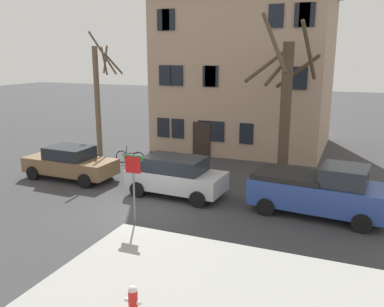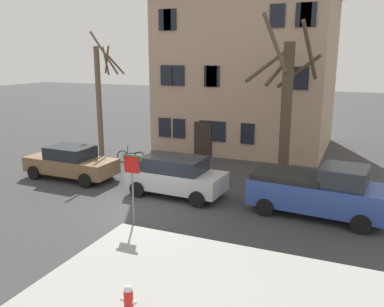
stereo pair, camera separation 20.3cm
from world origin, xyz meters
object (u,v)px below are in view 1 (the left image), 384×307
object	(u,v)px
tree_bare_mid	(285,102)
fire_hydrant	(133,300)
car_brown_sedan	(70,163)
building_main	(247,56)
street_sign_pole	(133,176)
tree_bare_near	(99,96)
bicycle_leaning	(130,157)
pickup_truck_blue	(319,190)
car_silver_wagon	(176,176)

from	to	relation	value
tree_bare_mid	fire_hydrant	size ratio (longest dim) A/B	10.73
car_brown_sedan	fire_hydrant	xyz separation A→B (m)	(8.55, -8.47, -0.32)
building_main	street_sign_pole	xyz separation A→B (m)	(-0.10, -14.65, -4.10)
tree_bare_mid	tree_bare_near	bearing A→B (deg)	176.75
building_main	bicycle_leaning	world-z (taller)	building_main
car_brown_sedan	pickup_truck_blue	distance (m)	11.85
fire_hydrant	bicycle_leaning	bearing A→B (deg)	121.19
building_main	tree_bare_near	bearing A→B (deg)	-140.11
car_silver_wagon	tree_bare_near	bearing A→B (deg)	145.67
tree_bare_near	pickup_truck_blue	bearing A→B (deg)	-20.42
tree_bare_mid	building_main	bearing A→B (deg)	118.86
car_silver_wagon	street_sign_pole	bearing A→B (deg)	-90.96
tree_bare_mid	pickup_truck_blue	distance (m)	5.62
pickup_truck_blue	street_sign_pole	distance (m)	7.03
pickup_truck_blue	fire_hydrant	xyz separation A→B (m)	(-3.29, -8.28, -0.48)
tree_bare_mid	fire_hydrant	bearing A→B (deg)	-95.01
tree_bare_mid	fire_hydrant	xyz separation A→B (m)	(-1.11, -12.61, -3.32)
pickup_truck_blue	fire_hydrant	distance (m)	8.93
tree_bare_mid	bicycle_leaning	distance (m)	9.15
car_silver_wagon	street_sign_pole	size ratio (longest dim) A/B	1.65
pickup_truck_blue	street_sign_pole	world-z (taller)	street_sign_pole
building_main	street_sign_pole	bearing A→B (deg)	-90.37
street_sign_pole	pickup_truck_blue	bearing A→B (deg)	30.30
tree_bare_near	fire_hydrant	xyz separation A→B (m)	(10.02, -13.24, -3.13)
car_brown_sedan	fire_hydrant	world-z (taller)	car_brown_sedan
fire_hydrant	street_sign_pole	size ratio (longest dim) A/B	0.28
building_main	car_brown_sedan	xyz separation A→B (m)	(-5.91, -10.94, -5.10)
car_silver_wagon	bicycle_leaning	xyz separation A→B (m)	(-4.68, 3.93, -0.53)
tree_bare_mid	bicycle_leaning	bearing A→B (deg)	-176.92
car_silver_wagon	fire_hydrant	bearing A→B (deg)	-71.96
tree_bare_mid	car_silver_wagon	bearing A→B (deg)	-130.81
tree_bare_near	fire_hydrant	size ratio (longest dim) A/B	9.89
tree_bare_near	street_sign_pole	world-z (taller)	tree_bare_near
building_main	car_silver_wagon	bearing A→B (deg)	-90.19
building_main	tree_bare_near	distance (m)	9.89
building_main	pickup_truck_blue	size ratio (longest dim) A/B	2.25
tree_bare_mid	fire_hydrant	distance (m)	13.08
car_silver_wagon	fire_hydrant	size ratio (longest dim) A/B	5.81
fire_hydrant	bicycle_leaning	world-z (taller)	bicycle_leaning
fire_hydrant	street_sign_pole	world-z (taller)	street_sign_pole
street_sign_pole	tree_bare_mid	bearing A→B (deg)	63.91
tree_bare_mid	bicycle_leaning	world-z (taller)	tree_bare_mid
tree_bare_mid	fire_hydrant	world-z (taller)	tree_bare_mid
building_main	tree_bare_mid	distance (m)	8.04
car_brown_sedan	tree_bare_near	bearing A→B (deg)	107.14
building_main	tree_bare_near	world-z (taller)	building_main
building_main	bicycle_leaning	bearing A→B (deg)	-123.02
tree_bare_near	car_silver_wagon	size ratio (longest dim) A/B	1.70
car_brown_sedan	street_sign_pole	xyz separation A→B (m)	(5.81, -3.71, 1.00)
building_main	fire_hydrant	distance (m)	20.32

